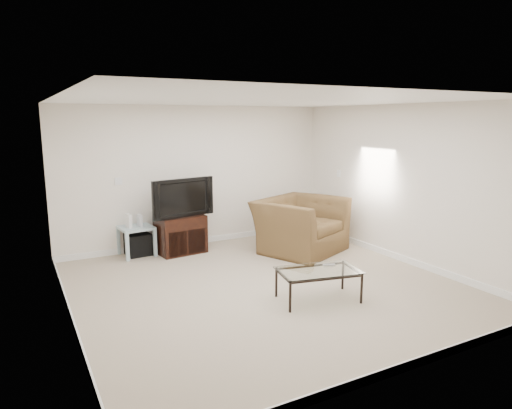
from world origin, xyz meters
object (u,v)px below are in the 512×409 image
subwoofer (138,245)px  coffee_table (318,285)px  tv_stand (180,234)px  television (180,197)px  side_table (137,241)px  recliner (301,216)px

subwoofer → coffee_table: 3.41m
tv_stand → subwoofer: bearing=156.9°
television → coffee_table: size_ratio=1.03×
side_table → tv_stand: bearing=-14.6°
tv_stand → side_table: bearing=159.3°
side_table → coffee_table: (1.55, -3.03, -0.05)m
subwoofer → recliner: recliner is taller
recliner → subwoofer: bearing=133.3°
subwoofer → recliner: bearing=-23.5°
television → coffee_table: bearing=-84.3°
side_table → subwoofer: 0.08m
tv_stand → recliner: 2.09m
side_table → recliner: size_ratio=0.37×
television → side_table: television is taller
subwoofer → recliner: 2.81m
subwoofer → coffee_table: size_ratio=0.37×
subwoofer → side_table: bearing=-141.0°
side_table → coffee_table: side_table is taller
tv_stand → subwoofer: size_ratio=2.05×
tv_stand → television: television is taller
side_table → coffee_table: 3.40m
coffee_table → tv_stand: bearing=106.4°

